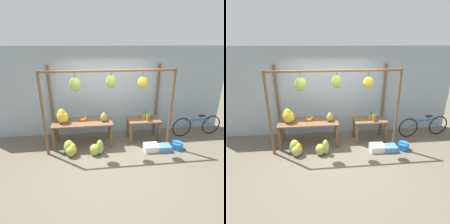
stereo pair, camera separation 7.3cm
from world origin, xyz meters
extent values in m
plane|color=#665B4C|center=(0.00, 0.00, 0.00)|extent=(20.00, 20.00, 0.00)
cube|color=#99A8B2|center=(0.00, 1.56, 1.40)|extent=(8.00, 0.08, 2.80)
cylinder|color=brown|center=(-1.70, 0.36, 1.14)|extent=(0.07, 0.07, 2.27)
cylinder|color=brown|center=(1.70, 0.36, 1.14)|extent=(0.07, 0.07, 2.27)
cylinder|color=brown|center=(-1.70, 1.47, 1.14)|extent=(0.07, 0.07, 2.27)
cylinder|color=brown|center=(1.70, 1.47, 1.14)|extent=(0.07, 0.07, 2.27)
cylinder|color=brown|center=(0.00, 0.36, 2.24)|extent=(3.39, 0.06, 0.06)
cylinder|color=brown|center=(-0.84, 0.36, 2.15)|extent=(0.02, 0.02, 0.12)
ellipsoid|color=#9EB247|center=(-0.84, 0.36, 1.92)|extent=(0.28, 0.25, 0.34)
cylinder|color=brown|center=(0.04, 0.36, 2.18)|extent=(0.02, 0.02, 0.07)
ellipsoid|color=#9EB247|center=(0.04, 0.36, 1.97)|extent=(0.25, 0.23, 0.34)
cylinder|color=brown|center=(0.86, 0.36, 2.14)|extent=(0.02, 0.02, 0.14)
ellipsoid|color=gold|center=(0.86, 0.36, 1.93)|extent=(0.27, 0.24, 0.28)
cube|color=brown|center=(-0.74, 0.82, 0.72)|extent=(1.71, 0.71, 0.04)
cube|color=brown|center=(-1.55, 0.51, 0.35)|extent=(0.07, 0.07, 0.70)
cube|color=brown|center=(0.07, 0.51, 0.35)|extent=(0.07, 0.07, 0.70)
cube|color=brown|center=(-1.55, 1.12, 0.35)|extent=(0.07, 0.07, 0.70)
cube|color=brown|center=(0.07, 1.12, 0.35)|extent=(0.07, 0.07, 0.70)
cube|color=brown|center=(1.11, 0.89, 0.67)|extent=(0.98, 0.58, 0.04)
cube|color=brown|center=(0.67, 0.65, 0.32)|extent=(0.07, 0.07, 0.65)
cube|color=brown|center=(1.55, 0.65, 0.32)|extent=(0.07, 0.07, 0.65)
cube|color=brown|center=(0.67, 1.12, 0.32)|extent=(0.07, 0.07, 0.65)
cube|color=brown|center=(1.55, 1.12, 0.32)|extent=(0.07, 0.07, 0.65)
ellipsoid|color=yellow|center=(-1.27, 0.78, 0.90)|extent=(0.38, 0.36, 0.32)
ellipsoid|color=gold|center=(-1.31, 0.87, 0.92)|extent=(0.37, 0.36, 0.36)
ellipsoid|color=gold|center=(-1.32, 0.80, 0.91)|extent=(0.30, 0.28, 0.34)
ellipsoid|color=gold|center=(-1.32, 0.78, 0.92)|extent=(0.35, 0.37, 0.37)
ellipsoid|color=yellow|center=(-1.31, 0.79, 0.95)|extent=(0.34, 0.34, 0.42)
sphere|color=orange|center=(-0.64, 0.92, 0.78)|extent=(0.09, 0.09, 0.09)
sphere|color=orange|center=(-0.70, 0.82, 0.78)|extent=(0.08, 0.08, 0.08)
sphere|color=orange|center=(-0.69, 0.86, 0.78)|extent=(0.09, 0.09, 0.09)
sphere|color=orange|center=(-0.73, 0.85, 0.77)|extent=(0.07, 0.07, 0.07)
sphere|color=orange|center=(-0.73, 0.90, 0.77)|extent=(0.07, 0.07, 0.07)
sphere|color=orange|center=(-0.78, 0.85, 0.78)|extent=(0.08, 0.08, 0.08)
sphere|color=orange|center=(-0.73, 0.82, 0.78)|extent=(0.08, 0.08, 0.08)
sphere|color=orange|center=(-0.69, 0.86, 0.78)|extent=(0.09, 0.09, 0.09)
sphere|color=orange|center=(-0.67, 0.89, 0.78)|extent=(0.09, 0.09, 0.09)
cylinder|color=olive|center=(1.17, 0.97, 0.76)|extent=(0.14, 0.14, 0.15)
cone|color=#337538|center=(1.17, 0.97, 0.90)|extent=(0.10, 0.10, 0.12)
cylinder|color=olive|center=(1.22, 0.95, 0.77)|extent=(0.13, 0.13, 0.16)
cone|color=#428442|center=(1.22, 0.95, 0.90)|extent=(0.09, 0.09, 0.09)
cylinder|color=#B27F38|center=(1.13, 0.92, 0.76)|extent=(0.14, 0.14, 0.15)
cone|color=#337538|center=(1.13, 0.92, 0.87)|extent=(0.10, 0.10, 0.08)
cylinder|color=#A3702D|center=(1.19, 0.76, 0.78)|extent=(0.11, 0.11, 0.19)
cone|color=#337538|center=(1.19, 0.76, 0.92)|extent=(0.08, 0.08, 0.09)
ellipsoid|color=yellow|center=(-1.02, 0.22, 0.19)|extent=(0.26, 0.28, 0.37)
ellipsoid|color=#9EB247|center=(-1.11, 0.27, 0.22)|extent=(0.36, 0.34, 0.44)
ellipsoid|color=#9EB247|center=(-1.07, 0.19, 0.16)|extent=(0.34, 0.36, 0.32)
ellipsoid|color=#9EB247|center=(-0.28, 0.20, 0.22)|extent=(0.27, 0.27, 0.44)
ellipsoid|color=#9EB247|center=(-0.43, 0.17, 0.16)|extent=(0.35, 0.34, 0.32)
cube|color=silver|center=(1.17, 0.21, 0.09)|extent=(0.40, 0.33, 0.18)
cylinder|color=blue|center=(1.94, 0.21, 0.10)|extent=(0.31, 0.31, 0.20)
torus|color=black|center=(3.46, 0.99, 0.32)|extent=(0.65, 0.08, 0.65)
torus|color=black|center=(2.39, 0.91, 0.32)|extent=(0.65, 0.08, 0.65)
cylinder|color=#235B9E|center=(2.92, 0.95, 0.55)|extent=(0.91, 0.10, 0.03)
cylinder|color=#235B9E|center=(3.19, 0.97, 0.44)|extent=(0.54, 0.07, 0.26)
cylinder|color=#235B9E|center=(2.66, 0.93, 0.44)|extent=(0.54, 0.07, 0.26)
cylinder|color=#235B9E|center=(3.06, 0.96, 0.60)|extent=(0.02, 0.02, 0.10)
cube|color=black|center=(3.06, 0.96, 0.67)|extent=(0.21, 0.09, 0.04)
cylinder|color=#235B9E|center=(2.50, 0.92, 0.60)|extent=(0.02, 0.02, 0.10)
ellipsoid|color=gold|center=(-0.12, 0.76, 0.87)|extent=(0.19, 0.20, 0.26)
ellipsoid|color=#93A33D|center=(-0.14, 0.75, 0.85)|extent=(0.20, 0.19, 0.22)
ellipsoid|color=gold|center=(-0.14, 0.76, 0.86)|extent=(0.17, 0.19, 0.24)
ellipsoid|color=gold|center=(-0.10, 0.76, 0.85)|extent=(0.20, 0.18, 0.22)
cube|color=#4C84B2|center=(1.53, 0.17, 0.08)|extent=(0.36, 0.30, 0.17)
camera|label=1|loc=(-0.49, -4.23, 2.90)|focal=30.00mm
camera|label=2|loc=(-0.42, -4.24, 2.90)|focal=30.00mm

